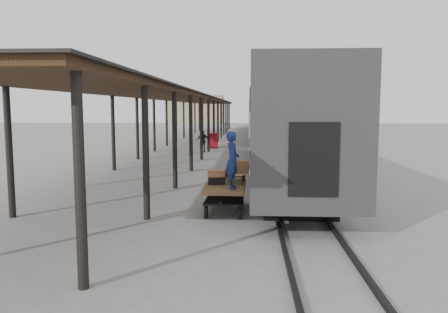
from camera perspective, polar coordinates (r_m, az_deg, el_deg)
ground at (r=14.95m, az=-3.18°, el=-6.32°), size 160.00×160.00×0.00m
train at (r=48.32m, az=5.09°, el=5.65°), size 3.45×76.01×4.01m
canopy at (r=38.83m, az=-4.27°, el=7.42°), size 4.90×64.30×4.15m
rails at (r=48.62m, az=5.06°, el=2.55°), size 1.54×150.00×0.12m
building_far at (r=93.32m, az=10.91°, el=6.70°), size 18.00×10.00×8.00m
building_left at (r=97.19m, az=-3.68°, el=6.20°), size 12.00×8.00×6.00m
baggage_cart at (r=13.89m, az=0.17°, el=-4.56°), size 1.31×2.43×0.86m
suitcase_stack at (r=14.19m, az=-0.06°, el=-2.76°), size 1.22×1.13×0.46m
luggage_tug at (r=35.93m, az=-1.47°, el=2.01°), size 0.91×1.40×1.19m
porter at (r=13.07m, az=1.12°, el=-0.47°), size 0.47×0.66×1.73m
pedestrian at (r=32.48m, az=-2.77°, el=2.04°), size 1.05×0.67×1.66m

